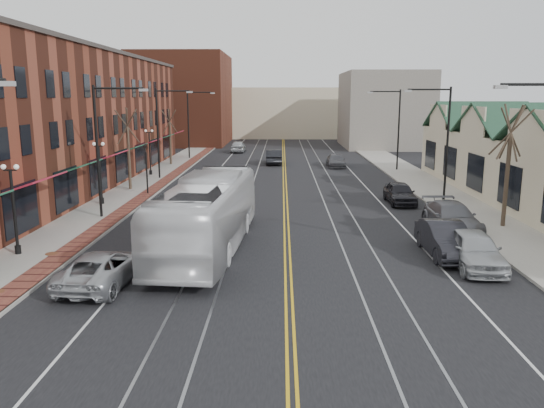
{
  "coord_description": "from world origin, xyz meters",
  "views": [
    {
      "loc": [
        -0.3,
        -15.97,
        7.48
      ],
      "look_at": [
        -0.79,
        10.95,
        2.0
      ],
      "focal_mm": 35.0,
      "sensor_mm": 36.0,
      "label": 1
    }
  ],
  "objects_px": {
    "transit_bus": "(208,214)",
    "parked_suv": "(102,268)",
    "parked_car_b": "(445,239)",
    "parked_car_c": "(452,217)",
    "parked_car_d": "(400,193)",
    "parked_car_a": "(474,249)"
  },
  "relations": [
    {
      "from": "parked_car_a",
      "to": "parked_car_c",
      "type": "bearing_deg",
      "value": 83.82
    },
    {
      "from": "transit_bus",
      "to": "parked_car_c",
      "type": "height_order",
      "value": "transit_bus"
    },
    {
      "from": "parked_car_a",
      "to": "parked_car_b",
      "type": "xyz_separation_m",
      "value": [
        -0.76,
        1.71,
        -0.0
      ]
    },
    {
      "from": "transit_bus",
      "to": "parked_car_b",
      "type": "distance_m",
      "value": 11.48
    },
    {
      "from": "transit_bus",
      "to": "parked_car_b",
      "type": "xyz_separation_m",
      "value": [
        11.41,
        -0.76,
        -0.99
      ]
    },
    {
      "from": "parked_suv",
      "to": "parked_car_c",
      "type": "height_order",
      "value": "parked_car_c"
    },
    {
      "from": "transit_bus",
      "to": "parked_car_a",
      "type": "relative_size",
      "value": 2.7
    },
    {
      "from": "parked_car_a",
      "to": "parked_car_d",
      "type": "relative_size",
      "value": 1.08
    },
    {
      "from": "transit_bus",
      "to": "parked_suv",
      "type": "relative_size",
      "value": 2.57
    },
    {
      "from": "parked_suv",
      "to": "parked_car_a",
      "type": "relative_size",
      "value": 1.05
    },
    {
      "from": "parked_suv",
      "to": "parked_car_d",
      "type": "xyz_separation_m",
      "value": [
        15.6,
        16.83,
        0.06
      ]
    },
    {
      "from": "transit_bus",
      "to": "parked_car_d",
      "type": "relative_size",
      "value": 2.91
    },
    {
      "from": "parked_car_d",
      "to": "parked_car_a",
      "type": "bearing_deg",
      "value": -89.43
    },
    {
      "from": "parked_car_d",
      "to": "transit_bus",
      "type": "bearing_deg",
      "value": -135.52
    },
    {
      "from": "parked_car_a",
      "to": "parked_car_c",
      "type": "distance_m",
      "value": 6.55
    },
    {
      "from": "transit_bus",
      "to": "parked_car_d",
      "type": "distance_m",
      "value": 16.89
    },
    {
      "from": "transit_bus",
      "to": "parked_car_d",
      "type": "height_order",
      "value": "transit_bus"
    },
    {
      "from": "parked_car_a",
      "to": "parked_car_b",
      "type": "distance_m",
      "value": 1.87
    },
    {
      "from": "transit_bus",
      "to": "parked_suv",
      "type": "distance_m",
      "value": 6.26
    },
    {
      "from": "transit_bus",
      "to": "parked_car_a",
      "type": "height_order",
      "value": "transit_bus"
    },
    {
      "from": "parked_car_a",
      "to": "parked_car_c",
      "type": "relative_size",
      "value": 0.87
    },
    {
      "from": "parked_car_b",
      "to": "parked_car_c",
      "type": "xyz_separation_m",
      "value": [
        1.8,
        4.75,
        -0.02
      ]
    }
  ]
}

